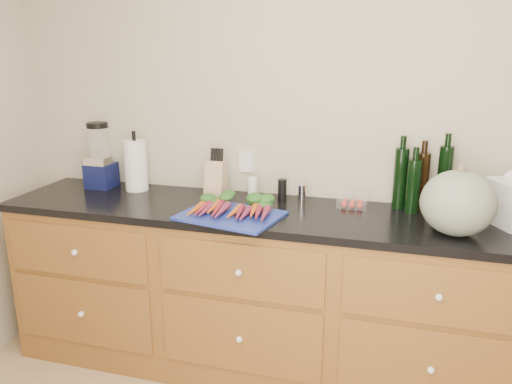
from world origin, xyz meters
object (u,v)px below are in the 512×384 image
(squash, at_px, (458,203))
(paper_towel, at_px, (136,165))
(cutting_board, at_px, (231,215))
(blender_appliance, at_px, (100,159))
(carrots, at_px, (233,208))
(knife_block, at_px, (216,180))
(tomato_box, at_px, (352,200))

(squash, relative_size, paper_towel, 1.10)
(cutting_board, bearing_deg, blender_appliance, 161.07)
(squash, bearing_deg, carrots, -179.64)
(paper_towel, distance_m, knife_block, 0.51)
(paper_towel, xyz_separation_m, tomato_box, (1.26, 0.01, -0.11))
(carrots, distance_m, tomato_box, 0.64)
(paper_towel, bearing_deg, knife_block, -2.26)
(cutting_board, relative_size, tomato_box, 3.11)
(squash, xyz_separation_m, paper_towel, (-1.74, 0.28, 0.00))
(cutting_board, distance_m, carrots, 0.05)
(knife_block, bearing_deg, blender_appliance, 178.62)
(squash, relative_size, knife_block, 1.57)
(squash, bearing_deg, paper_towel, 171.00)
(paper_towel, relative_size, knife_block, 1.43)
(squash, relative_size, tomato_box, 2.11)
(cutting_board, height_order, blender_appliance, blender_appliance)
(blender_appliance, distance_m, paper_towel, 0.24)
(carrots, distance_m, knife_block, 0.33)
(paper_towel, xyz_separation_m, knife_block, (0.51, -0.02, -0.04))
(squash, xyz_separation_m, knife_block, (-1.23, 0.26, -0.04))
(cutting_board, distance_m, paper_towel, 0.77)
(cutting_board, xyz_separation_m, blender_appliance, (-0.93, 0.32, 0.17))
(tomato_box, bearing_deg, knife_block, -177.71)
(squash, distance_m, blender_appliance, 1.99)
(carrots, relative_size, tomato_box, 2.57)
(carrots, xyz_separation_m, squash, (1.05, 0.01, 0.11))
(squash, bearing_deg, knife_block, 168.29)
(cutting_board, bearing_deg, squash, 2.43)
(paper_towel, bearing_deg, carrots, -22.19)
(carrots, height_order, knife_block, knife_block)
(squash, height_order, tomato_box, squash)
(blender_appliance, distance_m, knife_block, 0.75)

